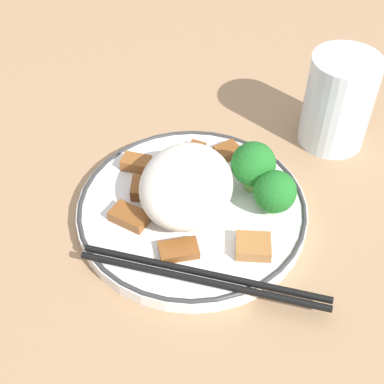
% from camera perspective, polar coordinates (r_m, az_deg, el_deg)
% --- Properties ---
extents(ground_plane, '(3.00, 3.00, 0.00)m').
position_cam_1_polar(ground_plane, '(0.58, 0.00, -2.41)').
color(ground_plane, '#9E7A56').
extents(plate, '(0.24, 0.24, 0.02)m').
position_cam_1_polar(plate, '(0.57, 0.00, -1.79)').
color(plate, white).
rests_on(plate, ground_plane).
extents(rice_mound, '(0.12, 0.10, 0.06)m').
position_cam_1_polar(rice_mound, '(0.54, -0.70, 0.50)').
color(rice_mound, white).
rests_on(rice_mound, plate).
extents(broccoli_back_left, '(0.04, 0.04, 0.05)m').
position_cam_1_polar(broccoli_back_left, '(0.55, 8.83, 0.01)').
color(broccoli_back_left, '#72AD4C').
rests_on(broccoli_back_left, plate).
extents(broccoli_back_center, '(0.05, 0.05, 0.06)m').
position_cam_1_polar(broccoli_back_center, '(0.56, 6.56, 2.92)').
color(broccoli_back_center, '#72AD4C').
rests_on(broccoli_back_center, plate).
extents(meat_near_front, '(0.02, 0.03, 0.01)m').
position_cam_1_polar(meat_near_front, '(0.60, -5.97, 3.09)').
color(meat_near_front, brown).
rests_on(meat_near_front, plate).
extents(meat_near_left, '(0.04, 0.04, 0.01)m').
position_cam_1_polar(meat_near_left, '(0.52, -1.78, -6.15)').
color(meat_near_left, brown).
rests_on(meat_near_left, plate).
extents(meat_near_right, '(0.03, 0.04, 0.01)m').
position_cam_1_polar(meat_near_right, '(0.53, 6.55, -5.77)').
color(meat_near_right, '#9E6633').
rests_on(meat_near_right, plate).
extents(meat_near_back, '(0.03, 0.02, 0.01)m').
position_cam_1_polar(meat_near_back, '(0.59, 1.93, 1.44)').
color(meat_near_back, brown).
rests_on(meat_near_back, plate).
extents(meat_on_rice_edge, '(0.03, 0.03, 0.01)m').
position_cam_1_polar(meat_on_rice_edge, '(0.62, 3.81, 4.37)').
color(meat_on_rice_edge, brown).
rests_on(meat_on_rice_edge, plate).
extents(meat_mid_left, '(0.03, 0.03, 0.01)m').
position_cam_1_polar(meat_mid_left, '(0.57, -5.09, 0.39)').
color(meat_mid_left, brown).
rests_on(meat_mid_left, plate).
extents(meat_mid_right, '(0.04, 0.03, 0.01)m').
position_cam_1_polar(meat_mid_right, '(0.61, 0.15, 4.14)').
color(meat_mid_right, brown).
rests_on(meat_mid_right, plate).
extents(meat_far_scatter, '(0.03, 0.04, 0.01)m').
position_cam_1_polar(meat_far_scatter, '(0.55, -6.69, -2.63)').
color(meat_far_scatter, brown).
rests_on(meat_far_scatter, plate).
extents(chopsticks, '(0.03, 0.24, 0.01)m').
position_cam_1_polar(chopsticks, '(0.50, 1.20, -9.06)').
color(chopsticks, black).
rests_on(chopsticks, plate).
extents(drinking_glass, '(0.08, 0.08, 0.11)m').
position_cam_1_polar(drinking_glass, '(0.65, 15.34, 9.30)').
color(drinking_glass, silver).
rests_on(drinking_glass, ground_plane).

